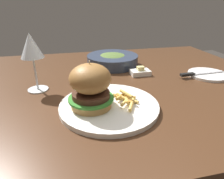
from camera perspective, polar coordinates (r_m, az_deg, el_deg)
dining_table at (r=0.80m, az=-3.87°, el=-3.13°), size 1.40×0.96×0.74m
main_plate at (r=0.58m, az=-1.25°, el=-4.70°), size 0.29×0.29×0.01m
burger_sandwich at (r=0.54m, az=-6.15°, el=0.99°), size 0.13×0.13×0.13m
fries_pile at (r=0.59m, az=3.96°, el=-2.50°), size 0.07×0.11×0.03m
wine_glass at (r=0.70m, az=-22.09°, el=10.99°), size 0.07×0.07×0.20m
bread_plate at (r=0.92m, az=25.73°, el=3.90°), size 0.16×0.16×0.01m
table_knife at (r=0.88m, az=23.38°, el=4.20°), size 0.20×0.02×0.01m
butter_dish at (r=0.84m, az=8.05°, el=4.96°), size 0.08×0.05×0.04m
soup_bowl at (r=0.95m, az=0.14°, el=8.52°), size 0.24×0.24×0.05m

